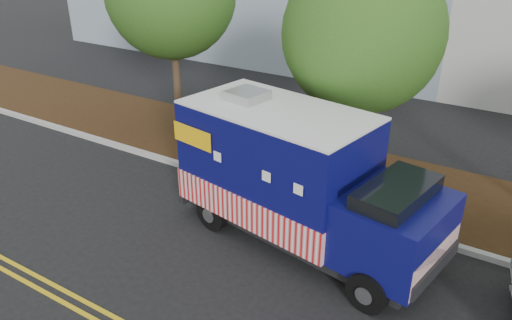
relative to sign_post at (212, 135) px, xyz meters
The scene contains 6 objects.
ground 3.09m from the sign_post, 36.84° to the right, with size 120.00×120.00×0.00m, color black.
curb 2.56m from the sign_post, ahead, with size 120.00×0.18×0.15m, color #9E9E99.
mulch_strip 3.11m from the sign_post, 38.11° to the left, with size 120.00×4.00×0.15m, color black.
tree_b 5.23m from the sign_post, 23.27° to the left, with size 4.27×4.27×6.49m.
sign_post is the anchor object (origin of this frame).
food_truck 4.20m from the sign_post, 25.63° to the right, with size 6.77×3.44×3.41m.
Camera 1 is at (6.13, -9.34, 7.06)m, focal length 35.00 mm.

